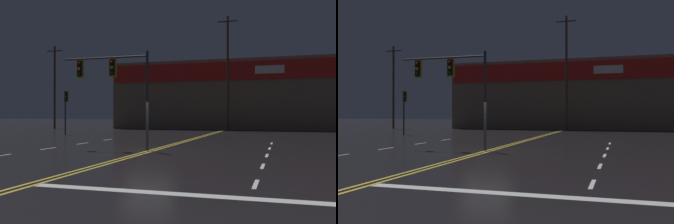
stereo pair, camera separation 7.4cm
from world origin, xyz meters
TOP-DOWN VIEW (x-y plane):
  - ground_plane at (0.00, 0.00)m, footprint 200.00×200.00m
  - road_markings at (1.24, -1.95)m, footprint 17.10×60.00m
  - traffic_signal_median at (-2.29, 0.60)m, footprint 4.95×0.36m
  - traffic_signal_corner_northwest at (-12.36, 12.11)m, footprint 0.42×0.36m
  - building_backdrop at (0.00, 31.11)m, footprint 28.66×10.23m
  - utility_pole_row at (0.16, 24.27)m, footprint 47.09×0.26m

SIDE VIEW (x-z plane):
  - ground_plane at x=0.00m, z-range 0.00..0.00m
  - road_markings at x=1.24m, z-range 0.00..0.01m
  - traffic_signal_corner_northwest at x=-12.36m, z-range 0.93..4.90m
  - traffic_signal_median at x=-2.29m, z-range 1.36..6.50m
  - building_backdrop at x=0.00m, z-range 0.01..8.36m
  - utility_pole_row at x=0.16m, z-range -0.59..12.23m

